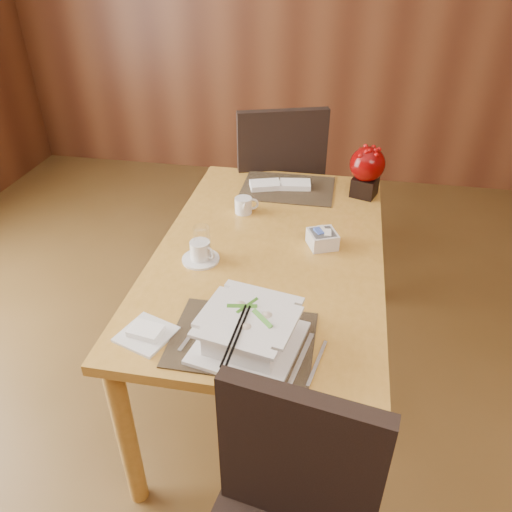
% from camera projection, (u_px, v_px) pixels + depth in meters
% --- Properties ---
extents(ground, '(6.00, 6.00, 0.00)m').
position_uv_depth(ground, '(243.00, 490.00, 1.95)').
color(ground, brown).
rests_on(ground, ground).
extents(dining_table, '(0.90, 1.50, 0.75)m').
position_uv_depth(dining_table, '(270.00, 267.00, 2.08)').
color(dining_table, '#C38C36').
rests_on(dining_table, ground).
extents(placemat_near, '(0.45, 0.33, 0.01)m').
position_uv_depth(placemat_near, '(243.00, 339.00, 1.57)').
color(placemat_near, black).
rests_on(placemat_near, dining_table).
extents(placemat_far, '(0.45, 0.33, 0.01)m').
position_uv_depth(placemat_far, '(288.00, 188.00, 2.47)').
color(placemat_far, black).
rests_on(placemat_far, dining_table).
extents(soup_setting, '(0.36, 0.36, 0.12)m').
position_uv_depth(soup_setting, '(249.00, 331.00, 1.52)').
color(soup_setting, silver).
rests_on(soup_setting, dining_table).
extents(coffee_cup, '(0.15, 0.15, 0.08)m').
position_uv_depth(coffee_cup, '(200.00, 252.00, 1.93)').
color(coffee_cup, silver).
rests_on(coffee_cup, dining_table).
extents(water_glass, '(0.07, 0.07, 0.15)m').
position_uv_depth(water_glass, '(202.00, 244.00, 1.91)').
color(water_glass, silver).
rests_on(water_glass, dining_table).
extents(creamer_jug, '(0.13, 0.13, 0.07)m').
position_uv_depth(creamer_jug, '(243.00, 205.00, 2.25)').
color(creamer_jug, silver).
rests_on(creamer_jug, dining_table).
extents(sugar_caddy, '(0.14, 0.14, 0.06)m').
position_uv_depth(sugar_caddy, '(322.00, 239.00, 2.02)').
color(sugar_caddy, silver).
rests_on(sugar_caddy, dining_table).
extents(berry_decor, '(0.17, 0.17, 0.24)m').
position_uv_depth(berry_decor, '(367.00, 169.00, 2.34)').
color(berry_decor, black).
rests_on(berry_decor, dining_table).
extents(napkins_far, '(0.31, 0.17, 0.03)m').
position_uv_depth(napkins_far, '(282.00, 185.00, 2.47)').
color(napkins_far, white).
rests_on(napkins_far, dining_table).
extents(bread_plate, '(0.20, 0.20, 0.01)m').
position_uv_depth(bread_plate, '(146.00, 334.00, 1.59)').
color(bread_plate, silver).
rests_on(bread_plate, dining_table).
extents(far_chair, '(0.63, 0.63, 1.07)m').
position_uv_depth(far_chair, '(277.00, 183.00, 2.87)').
color(far_chair, black).
rests_on(far_chair, ground).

